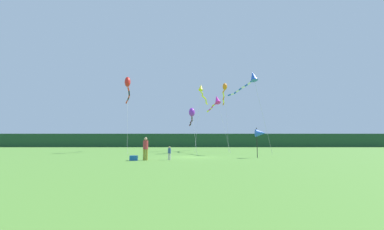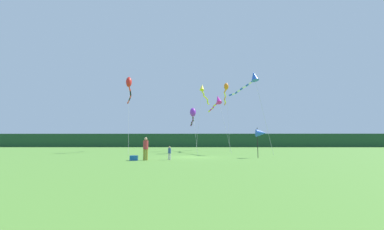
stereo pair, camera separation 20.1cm
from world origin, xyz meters
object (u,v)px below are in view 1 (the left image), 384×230
at_px(kite_orange, 225,90).
at_px(kite_blue, 252,79).
at_px(kite_red, 129,85).
at_px(kite_purple, 193,114).
at_px(kite_yellow, 203,91).
at_px(cooler_box, 135,158).
at_px(kite_magenta, 217,101).
at_px(person_adult, 146,147).
at_px(person_child, 170,152).
at_px(banner_flag_pole, 262,133).

bearing_deg(kite_orange, kite_blue, -81.65).
bearing_deg(kite_red, kite_purple, -18.36).
xyz_separation_m(kite_blue, kite_yellow, (-5.41, 10.23, 0.71)).
bearing_deg(kite_orange, cooler_box, -115.34).
relative_size(kite_magenta, kite_yellow, 0.78).
bearing_deg(person_adult, cooler_box, -170.09).
distance_m(kite_orange, kite_red, 15.59).
bearing_deg(person_child, kite_red, 117.01).
height_order(person_adult, kite_red, kite_red).
distance_m(banner_flag_pole, kite_magenta, 13.93).
bearing_deg(banner_flag_pole, kite_magenta, 101.71).
distance_m(person_child, kite_magenta, 17.48).
bearing_deg(kite_purple, kite_orange, 58.18).
distance_m(kite_purple, kite_blue, 8.43).
distance_m(cooler_box, kite_orange, 24.90).
bearing_deg(kite_purple, person_child, -98.66).
bearing_deg(kite_yellow, kite_red, -155.85).
bearing_deg(kite_blue, banner_flag_pole, -97.79).
distance_m(cooler_box, kite_magenta, 19.06).
xyz_separation_m(kite_purple, kite_yellow, (1.64, 7.82, 4.66)).
bearing_deg(kite_purple, kite_red, 161.64).
bearing_deg(person_child, kite_magenta, 70.90).
distance_m(person_adult, kite_orange, 24.15).
bearing_deg(kite_yellow, cooler_box, -106.92).
relative_size(person_child, kite_blue, 0.11).
bearing_deg(kite_blue, cooler_box, -140.09).
bearing_deg(cooler_box, kite_blue, 39.91).
bearing_deg(kite_magenta, kite_red, -176.27).
bearing_deg(kite_magenta, banner_flag_pole, -78.29).
height_order(banner_flag_pole, kite_purple, kite_purple).
bearing_deg(banner_flag_pole, kite_blue, 82.21).
relative_size(person_adult, kite_yellow, 0.17).
distance_m(person_adult, kite_yellow, 22.06).
distance_m(kite_magenta, kite_blue, 7.33).
height_order(cooler_box, kite_yellow, kite_yellow).
distance_m(cooler_box, banner_flag_pole, 11.18).
relative_size(kite_purple, kite_blue, 0.78).
height_order(kite_orange, kite_blue, kite_orange).
height_order(person_child, kite_purple, kite_purple).
height_order(kite_purple, kite_magenta, kite_magenta).
height_order(kite_blue, kite_red, kite_red).
distance_m(kite_purple, kite_red, 10.60).
xyz_separation_m(banner_flag_pole, kite_yellow, (-4.53, 16.66, 7.43)).
bearing_deg(person_adult, kite_orange, 66.46).
xyz_separation_m(cooler_box, kite_orange, (9.80, 20.69, 9.80)).
height_order(cooler_box, kite_red, kite_red).
relative_size(cooler_box, kite_yellow, 0.05).
bearing_deg(cooler_box, person_adult, 9.91).
xyz_separation_m(person_adult, kite_magenta, (7.08, 15.65, 6.34)).
bearing_deg(kite_red, cooler_box, -72.57).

